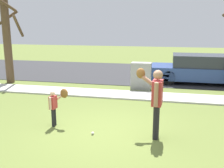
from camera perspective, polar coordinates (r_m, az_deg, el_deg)
The scene contains 9 objects.
ground_plane at distance 10.14m, azimuth 3.41°, elevation -2.70°, with size 48.00×48.00×0.00m, color olive.
sidewalk_strip at distance 10.23m, azimuth 3.50°, elevation -2.39°, with size 36.00×1.20×0.06m, color beige.
road_surface at distance 15.07m, azimuth 6.49°, elevation 2.43°, with size 36.00×6.80×0.02m, color #2D2D30.
person_adult at distance 6.29m, azimuth 9.48°, elevation -2.75°, with size 0.67×0.66×1.69m.
person_child at distance 7.20m, azimuth -12.10°, elevation -3.90°, with size 0.46×0.38×1.04m.
baseball at distance 6.71m, azimuth -4.25°, elevation -10.70°, with size 0.07×0.07×0.07m, color white.
utility_cabinet at distance 11.21m, azimuth 6.39°, elevation 1.77°, with size 0.84×0.52×1.15m, color gray.
street_tree_far at distance 13.15m, azimuth -22.07°, elevation 9.66°, with size 1.84×1.88×4.07m.
parked_wagon_blue at distance 13.02m, azimuth 18.55°, elevation 3.11°, with size 4.50×1.80×1.33m.
Camera 1 is at (1.51, -6.15, 2.71)m, focal length 41.75 mm.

